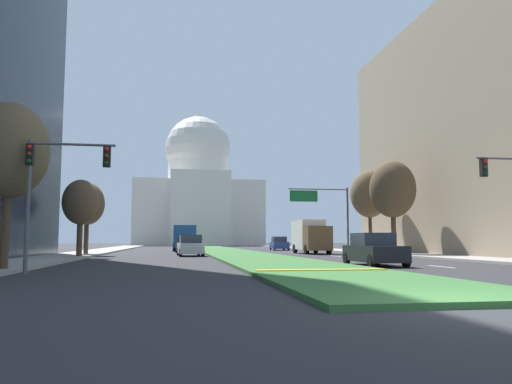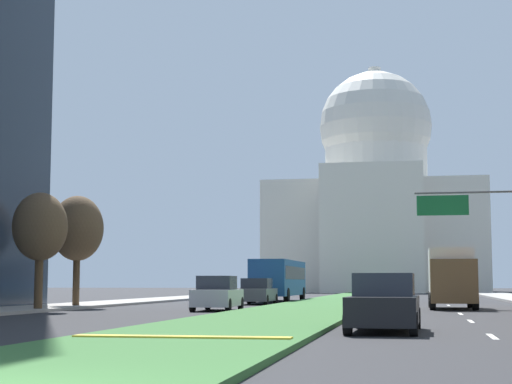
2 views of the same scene
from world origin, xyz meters
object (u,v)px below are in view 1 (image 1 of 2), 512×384
sedan_far_horizon (279,244)px  box_truck_delivery (310,236)px  street_tree_left_mid (81,203)px  city_bus (184,236)px  overhead_guide_sign (325,206)px  street_tree_right_mid (393,189)px  capitol_building (198,195)px  street_tree_left_far (87,204)px  sedan_lead_stopped (374,250)px  traffic_light_near_left (52,176)px  street_tree_right_far (370,194)px  street_tree_left_near (9,151)px  sedan_midblock (190,246)px  sedan_distant (185,245)px

sedan_far_horizon → box_truck_delivery: box_truck_delivery is taller
street_tree_left_mid → city_bus: street_tree_left_mid is taller
overhead_guide_sign → box_truck_delivery: 3.71m
street_tree_right_mid → sedan_far_horizon: bearing=102.6°
capitol_building → street_tree_right_mid: capitol_building is taller
street_tree_left_far → sedan_lead_stopped: size_ratio=1.34×
capitol_building → traffic_light_near_left: 103.27m
traffic_light_near_left → street_tree_right_far: size_ratio=0.64×
overhead_guide_sign → street_tree_right_mid: street_tree_right_mid is taller
box_truck_delivery → traffic_light_near_left: bearing=-124.2°
street_tree_left_near → street_tree_right_far: bearing=43.2°
street_tree_left_near → sedan_far_horizon: (19.99, 40.39, -4.15)m
street_tree_right_mid → sedan_midblock: size_ratio=1.73×
traffic_light_near_left → city_bus: size_ratio=0.47×
sedan_lead_stopped → sedan_far_horizon: bearing=85.3°
street_tree_right_far → sedan_distant: bearing=158.3°
street_tree_right_far → sedan_lead_stopped: bearing=-112.0°
street_tree_left_mid → sedan_far_horizon: (20.01, 24.12, -3.21)m
traffic_light_near_left → street_tree_left_mid: (-2.08, 17.67, 0.22)m
street_tree_left_near → street_tree_left_mid: 16.30m
sedan_far_horizon → box_truck_delivery: 16.00m
sedan_midblock → street_tree_left_mid: bearing=-159.8°
capitol_building → street_tree_left_near: bearing=-97.0°
sedan_far_horizon → street_tree_left_near: bearing=-116.3°
capitol_building → street_tree_right_mid: (12.62, -83.14, -6.82)m
box_truck_delivery → sedan_lead_stopped: bearing=-97.2°
sedan_midblock → street_tree_left_far: bearing=161.4°
capitol_building → street_tree_left_mid: capitol_building is taller
street_tree_left_near → sedan_distant: street_tree_left_near is taller
capitol_building → overhead_guide_sign: size_ratio=5.04×
sedan_lead_stopped → sedan_distant: (-8.93, 28.37, -0.01)m
traffic_light_near_left → street_tree_left_mid: 17.80m
capitol_building → overhead_guide_sign: capitol_building is taller
street_tree_right_mid → street_tree_right_far: bearing=85.8°
overhead_guide_sign → street_tree_right_mid: 8.54m
street_tree_left_near → street_tree_right_mid: bearing=35.5°
overhead_guide_sign → street_tree_left_near: size_ratio=0.93×
street_tree_left_far → street_tree_left_mid: bearing=-85.0°
street_tree_right_far → city_bus: (-17.51, 15.51, -3.97)m
street_tree_right_mid → street_tree_right_far: size_ratio=0.99×
capitol_building → sedan_far_horizon: 62.15m
sedan_far_horizon → street_tree_left_mid: bearing=-129.7°
street_tree_left_far → traffic_light_near_left: bearing=-83.7°
capitol_building → sedan_lead_stopped: (4.45, -98.39, -11.61)m
street_tree_left_mid → box_truck_delivery: 21.40m
overhead_guide_sign → street_tree_right_far: (3.99, -1.60, 1.07)m
street_tree_right_mid → sedan_midblock: bearing=175.3°
street_tree_left_near → sedan_far_horizon: size_ratio=1.49×
street_tree_left_near → street_tree_right_far: (25.48, 23.97, 0.78)m
city_bus → sedan_midblock: bearing=-89.6°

